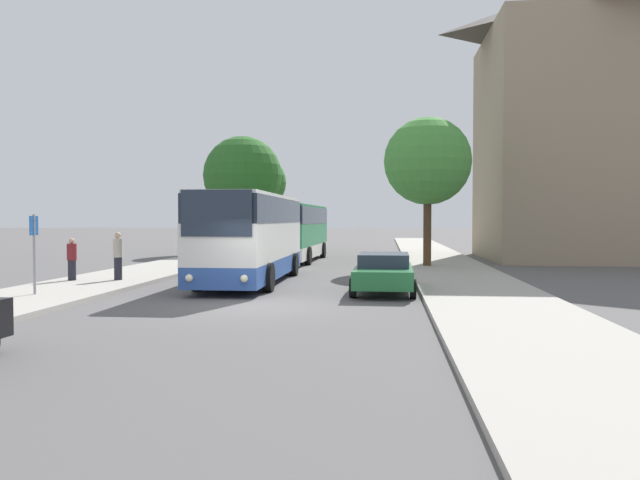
{
  "coord_description": "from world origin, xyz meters",
  "views": [
    {
      "loc": [
        3.86,
        -17.31,
        2.5
      ],
      "look_at": [
        0.8,
        11.88,
        1.5
      ],
      "focal_mm": 35.0,
      "sensor_mm": 36.0,
      "label": 1
    }
  ],
  "objects_px": {
    "pedestrian_waiting_near": "(72,259)",
    "tree_left_far": "(243,176)",
    "pedestrian_waiting_far": "(118,256)",
    "tree_left_near": "(260,183)",
    "parked_car_right_near": "(384,272)",
    "bus_stop_sign": "(34,245)",
    "bus_middle": "(295,231)",
    "tree_right_near": "(428,162)",
    "bus_front": "(251,236)"
  },
  "relations": [
    {
      "from": "bus_stop_sign",
      "to": "pedestrian_waiting_far",
      "type": "relative_size",
      "value": 1.35
    },
    {
      "from": "bus_middle",
      "to": "pedestrian_waiting_far",
      "type": "xyz_separation_m",
      "value": [
        -4.87,
        -13.67,
        -0.68
      ]
    },
    {
      "from": "pedestrian_waiting_far",
      "to": "tree_left_far",
      "type": "distance_m",
      "value": 21.92
    },
    {
      "from": "pedestrian_waiting_near",
      "to": "tree_right_near",
      "type": "distance_m",
      "value": 17.25
    },
    {
      "from": "pedestrian_waiting_far",
      "to": "tree_left_far",
      "type": "height_order",
      "value": "tree_left_far"
    },
    {
      "from": "parked_car_right_near",
      "to": "bus_stop_sign",
      "type": "relative_size",
      "value": 1.84
    },
    {
      "from": "pedestrian_waiting_far",
      "to": "tree_left_near",
      "type": "xyz_separation_m",
      "value": [
        0.36,
        25.54,
        4.27
      ]
    },
    {
      "from": "pedestrian_waiting_near",
      "to": "tree_left_far",
      "type": "distance_m",
      "value": 22.32
    },
    {
      "from": "bus_front",
      "to": "tree_left_near",
      "type": "bearing_deg",
      "value": 100.43
    },
    {
      "from": "tree_left_near",
      "to": "pedestrian_waiting_near",
      "type": "bearing_deg",
      "value": -94.54
    },
    {
      "from": "pedestrian_waiting_near",
      "to": "pedestrian_waiting_far",
      "type": "xyz_separation_m",
      "value": [
        1.7,
        0.32,
        0.13
      ]
    },
    {
      "from": "parked_car_right_near",
      "to": "bus_stop_sign",
      "type": "bearing_deg",
      "value": 15.3
    },
    {
      "from": "bus_middle",
      "to": "pedestrian_waiting_far",
      "type": "height_order",
      "value": "bus_middle"
    },
    {
      "from": "bus_stop_sign",
      "to": "pedestrian_waiting_near",
      "type": "bearing_deg",
      "value": 103.69
    },
    {
      "from": "bus_stop_sign",
      "to": "tree_left_far",
      "type": "xyz_separation_m",
      "value": [
        0.57,
        26.11,
        3.93
      ]
    },
    {
      "from": "bus_stop_sign",
      "to": "pedestrian_waiting_far",
      "type": "xyz_separation_m",
      "value": [
        0.64,
        4.66,
        -0.61
      ]
    },
    {
      "from": "parked_car_right_near",
      "to": "tree_left_near",
      "type": "distance_m",
      "value": 29.53
    },
    {
      "from": "pedestrian_waiting_near",
      "to": "pedestrian_waiting_far",
      "type": "bearing_deg",
      "value": -3.74
    },
    {
      "from": "bus_stop_sign",
      "to": "tree_right_near",
      "type": "relative_size",
      "value": 0.34
    },
    {
      "from": "pedestrian_waiting_near",
      "to": "tree_left_far",
      "type": "relative_size",
      "value": 0.19
    },
    {
      "from": "parked_car_right_near",
      "to": "pedestrian_waiting_near",
      "type": "height_order",
      "value": "pedestrian_waiting_near"
    },
    {
      "from": "bus_middle",
      "to": "parked_car_right_near",
      "type": "distance_m",
      "value": 16.5
    },
    {
      "from": "bus_middle",
      "to": "parked_car_right_near",
      "type": "xyz_separation_m",
      "value": [
        5.32,
        -15.59,
        -1.05
      ]
    },
    {
      "from": "bus_middle",
      "to": "pedestrian_waiting_near",
      "type": "relative_size",
      "value": 6.74
    },
    {
      "from": "bus_front",
      "to": "parked_car_right_near",
      "type": "xyz_separation_m",
      "value": [
        5.18,
        -2.87,
        -1.11
      ]
    },
    {
      "from": "bus_stop_sign",
      "to": "tree_left_near",
      "type": "height_order",
      "value": "tree_left_near"
    },
    {
      "from": "bus_stop_sign",
      "to": "tree_right_near",
      "type": "xyz_separation_m",
      "value": [
        12.97,
        13.36,
        3.67
      ]
    },
    {
      "from": "bus_middle",
      "to": "tree_right_near",
      "type": "bearing_deg",
      "value": -32.15
    },
    {
      "from": "bus_middle",
      "to": "bus_stop_sign",
      "type": "height_order",
      "value": "bus_middle"
    },
    {
      "from": "bus_middle",
      "to": "pedestrian_waiting_near",
      "type": "distance_m",
      "value": 15.47
    },
    {
      "from": "bus_middle",
      "to": "pedestrian_waiting_near",
      "type": "xyz_separation_m",
      "value": [
        -6.56,
        -13.99,
        -0.8
      ]
    },
    {
      "from": "bus_stop_sign",
      "to": "pedestrian_waiting_near",
      "type": "distance_m",
      "value": 4.53
    },
    {
      "from": "parked_car_right_near",
      "to": "pedestrian_waiting_far",
      "type": "bearing_deg",
      "value": -9.59
    },
    {
      "from": "tree_left_far",
      "to": "pedestrian_waiting_near",
      "type": "bearing_deg",
      "value": -94.29
    },
    {
      "from": "tree_left_near",
      "to": "tree_left_far",
      "type": "distance_m",
      "value": 4.12
    },
    {
      "from": "bus_front",
      "to": "pedestrian_waiting_far",
      "type": "height_order",
      "value": "bus_front"
    },
    {
      "from": "bus_stop_sign",
      "to": "parked_car_right_near",
      "type": "bearing_deg",
      "value": 14.24
    },
    {
      "from": "bus_front",
      "to": "pedestrian_waiting_far",
      "type": "xyz_separation_m",
      "value": [
        -5.01,
        -0.96,
        -0.74
      ]
    },
    {
      "from": "bus_middle",
      "to": "bus_stop_sign",
      "type": "relative_size",
      "value": 4.37
    },
    {
      "from": "bus_stop_sign",
      "to": "pedestrian_waiting_near",
      "type": "height_order",
      "value": "bus_stop_sign"
    },
    {
      "from": "bus_stop_sign",
      "to": "tree_left_near",
      "type": "bearing_deg",
      "value": 88.11
    },
    {
      "from": "bus_middle",
      "to": "tree_left_far",
      "type": "bearing_deg",
      "value": 123.88
    },
    {
      "from": "pedestrian_waiting_near",
      "to": "parked_car_right_near",
      "type": "bearing_deg",
      "value": -22.05
    },
    {
      "from": "pedestrian_waiting_near",
      "to": "pedestrian_waiting_far",
      "type": "relative_size",
      "value": 0.88
    },
    {
      "from": "tree_right_near",
      "to": "bus_front",
      "type": "bearing_deg",
      "value": -133.42
    },
    {
      "from": "pedestrian_waiting_near",
      "to": "tree_left_near",
      "type": "xyz_separation_m",
      "value": [
        2.05,
        25.86,
        4.39
      ]
    },
    {
      "from": "bus_front",
      "to": "tree_right_near",
      "type": "bearing_deg",
      "value": 46.29
    },
    {
      "from": "bus_front",
      "to": "tree_left_far",
      "type": "relative_size",
      "value": 1.25
    },
    {
      "from": "parked_car_right_near",
      "to": "tree_right_near",
      "type": "bearing_deg",
      "value": -100.38
    },
    {
      "from": "bus_front",
      "to": "bus_middle",
      "type": "xyz_separation_m",
      "value": [
        -0.15,
        12.71,
        -0.06
      ]
    }
  ]
}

